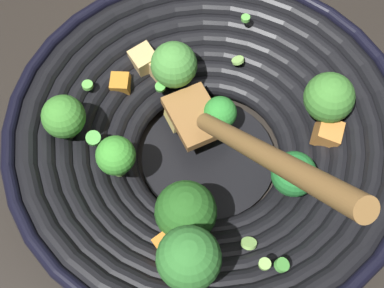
% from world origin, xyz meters
% --- Properties ---
extents(ground_plane, '(4.00, 4.00, 0.00)m').
position_xyz_m(ground_plane, '(0.00, 0.00, 0.00)').
color(ground_plane, '#28231E').
extents(wok, '(0.42, 0.42, 0.28)m').
position_xyz_m(wok, '(0.00, -0.00, 0.06)').
color(wok, black).
rests_on(wok, ground).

